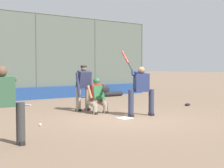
{
  "coord_description": "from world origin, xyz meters",
  "views": [
    {
      "loc": [
        6.12,
        7.83,
        1.64
      ],
      "look_at": [
        -0.22,
        -1.0,
        1.05
      ],
      "focal_mm": 50.0,
      "sensor_mm": 36.0,
      "label": 1
    }
  ],
  "objects_px": {
    "spare_bat_near_backstop": "(25,105)",
    "equipment_bag_dugout_side": "(113,94)",
    "fielding_glove_on_dirt": "(188,105)",
    "batter_at_plate": "(141,89)",
    "spare_bat_by_padding": "(86,97)",
    "catcher_behind_plate": "(98,95)",
    "batter_on_deck": "(1,103)",
    "umpire_home": "(84,86)",
    "baseball_loose": "(40,125)"
  },
  "relations": [
    {
      "from": "spare_bat_near_backstop",
      "to": "equipment_bag_dugout_side",
      "type": "relative_size",
      "value": 0.56
    },
    {
      "from": "spare_bat_near_backstop",
      "to": "fielding_glove_on_dirt",
      "type": "bearing_deg",
      "value": 26.47
    },
    {
      "from": "spare_bat_near_backstop",
      "to": "equipment_bag_dugout_side",
      "type": "distance_m",
      "value": 5.64
    },
    {
      "from": "batter_at_plate",
      "to": "spare_bat_by_padding",
      "type": "relative_size",
      "value": 2.64
    },
    {
      "from": "catcher_behind_plate",
      "to": "spare_bat_near_backstop",
      "type": "height_order",
      "value": "catcher_behind_plate"
    },
    {
      "from": "batter_on_deck",
      "to": "umpire_home",
      "type": "bearing_deg",
      "value": -135.24
    },
    {
      "from": "catcher_behind_plate",
      "to": "spare_bat_near_backstop",
      "type": "distance_m",
      "value": 3.9
    },
    {
      "from": "spare_bat_near_backstop",
      "to": "batter_on_deck",
      "type": "bearing_deg",
      "value": -51.47
    },
    {
      "from": "umpire_home",
      "to": "equipment_bag_dugout_side",
      "type": "height_order",
      "value": "umpire_home"
    },
    {
      "from": "umpire_home",
      "to": "spare_bat_by_padding",
      "type": "height_order",
      "value": "umpire_home"
    },
    {
      "from": "spare_bat_near_backstop",
      "to": "equipment_bag_dugout_side",
      "type": "bearing_deg",
      "value": 75.07
    },
    {
      "from": "spare_bat_by_padding",
      "to": "equipment_bag_dugout_side",
      "type": "xyz_separation_m",
      "value": [
        -1.65,
        0.22,
        0.11
      ]
    },
    {
      "from": "umpire_home",
      "to": "fielding_glove_on_dirt",
      "type": "xyz_separation_m",
      "value": [
        -4.38,
        1.24,
        -0.87
      ]
    },
    {
      "from": "catcher_behind_plate",
      "to": "batter_on_deck",
      "type": "height_order",
      "value": "batter_on_deck"
    },
    {
      "from": "fielding_glove_on_dirt",
      "to": "baseball_loose",
      "type": "bearing_deg",
      "value": 5.53
    },
    {
      "from": "umpire_home",
      "to": "batter_on_deck",
      "type": "height_order",
      "value": "batter_on_deck"
    },
    {
      "from": "batter_at_plate",
      "to": "equipment_bag_dugout_side",
      "type": "distance_m",
      "value": 7.12
    },
    {
      "from": "catcher_behind_plate",
      "to": "umpire_home",
      "type": "xyz_separation_m",
      "value": [
        0.11,
        -0.8,
        0.27
      ]
    },
    {
      "from": "fielding_glove_on_dirt",
      "to": "umpire_home",
      "type": "bearing_deg",
      "value": -15.81
    },
    {
      "from": "catcher_behind_plate",
      "to": "equipment_bag_dugout_side",
      "type": "bearing_deg",
      "value": -127.67
    },
    {
      "from": "equipment_bag_dugout_side",
      "to": "batter_on_deck",
      "type": "bearing_deg",
      "value": 42.59
    },
    {
      "from": "spare_bat_by_padding",
      "to": "fielding_glove_on_dirt",
      "type": "xyz_separation_m",
      "value": [
        -1.75,
        5.51,
        0.02
      ]
    },
    {
      "from": "batter_on_deck",
      "to": "baseball_loose",
      "type": "bearing_deg",
      "value": -128.87
    },
    {
      "from": "baseball_loose",
      "to": "equipment_bag_dugout_side",
      "type": "xyz_separation_m",
      "value": [
        -6.81,
        -5.96,
        0.11
      ]
    },
    {
      "from": "umpire_home",
      "to": "batter_on_deck",
      "type": "bearing_deg",
      "value": 42.07
    },
    {
      "from": "batter_at_plate",
      "to": "umpire_home",
      "type": "xyz_separation_m",
      "value": [
        0.94,
        -2.19,
        0.02
      ]
    },
    {
      "from": "batter_on_deck",
      "to": "fielding_glove_on_dirt",
      "type": "relative_size",
      "value": 7.76
    },
    {
      "from": "fielding_glove_on_dirt",
      "to": "equipment_bag_dugout_side",
      "type": "xyz_separation_m",
      "value": [
        0.1,
        -5.29,
        0.09
      ]
    },
    {
      "from": "catcher_behind_plate",
      "to": "baseball_loose",
      "type": "bearing_deg",
      "value": 25.74
    },
    {
      "from": "batter_at_plate",
      "to": "equipment_bag_dugout_side",
      "type": "xyz_separation_m",
      "value": [
        -3.35,
        -6.24,
        -0.76
      ]
    },
    {
      "from": "batter_at_plate",
      "to": "catcher_behind_plate",
      "type": "distance_m",
      "value": 1.63
    },
    {
      "from": "catcher_behind_plate",
      "to": "batter_on_deck",
      "type": "distance_m",
      "value": 5.05
    },
    {
      "from": "umpire_home",
      "to": "baseball_loose",
      "type": "relative_size",
      "value": 23.12
    },
    {
      "from": "batter_at_plate",
      "to": "fielding_glove_on_dirt",
      "type": "bearing_deg",
      "value": -146.9
    },
    {
      "from": "batter_at_plate",
      "to": "catcher_behind_plate",
      "type": "relative_size",
      "value": 1.74
    },
    {
      "from": "batter_at_plate",
      "to": "spare_bat_near_backstop",
      "type": "height_order",
      "value": "batter_at_plate"
    },
    {
      "from": "spare_bat_near_backstop",
      "to": "baseball_loose",
      "type": "bearing_deg",
      "value": -43.09
    },
    {
      "from": "spare_bat_near_backstop",
      "to": "umpire_home",
      "type": "bearing_deg",
      "value": -4.22
    },
    {
      "from": "catcher_behind_plate",
      "to": "spare_bat_by_padding",
      "type": "bearing_deg",
      "value": -113.42
    },
    {
      "from": "catcher_behind_plate",
      "to": "umpire_home",
      "type": "relative_size",
      "value": 0.74
    },
    {
      "from": "spare_bat_by_padding",
      "to": "fielding_glove_on_dirt",
      "type": "height_order",
      "value": "fielding_glove_on_dirt"
    },
    {
      "from": "umpire_home",
      "to": "batter_on_deck",
      "type": "relative_size",
      "value": 0.77
    },
    {
      "from": "spare_bat_near_backstop",
      "to": "equipment_bag_dugout_side",
      "type": "xyz_separation_m",
      "value": [
        -5.5,
        -1.24,
        0.11
      ]
    },
    {
      "from": "batter_on_deck",
      "to": "spare_bat_near_backstop",
      "type": "height_order",
      "value": "batter_on_deck"
    },
    {
      "from": "umpire_home",
      "to": "baseball_loose",
      "type": "height_order",
      "value": "umpire_home"
    },
    {
      "from": "catcher_behind_plate",
      "to": "spare_bat_by_padding",
      "type": "xyz_separation_m",
      "value": [
        -2.52,
        -5.07,
        -0.62
      ]
    },
    {
      "from": "fielding_glove_on_dirt",
      "to": "equipment_bag_dugout_side",
      "type": "distance_m",
      "value": 5.3
    },
    {
      "from": "catcher_behind_plate",
      "to": "equipment_bag_dugout_side",
      "type": "distance_m",
      "value": 6.42
    },
    {
      "from": "spare_bat_near_backstop",
      "to": "spare_bat_by_padding",
      "type": "height_order",
      "value": "same"
    },
    {
      "from": "batter_on_deck",
      "to": "batter_at_plate",
      "type": "bearing_deg",
      "value": -160.92
    }
  ]
}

